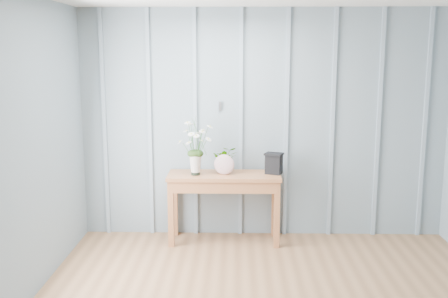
{
  "coord_description": "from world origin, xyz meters",
  "views": [
    {
      "loc": [
        -0.3,
        -3.45,
        2.04
      ],
      "look_at": [
        -0.43,
        1.94,
        1.03
      ],
      "focal_mm": 42.0,
      "sensor_mm": 36.0,
      "label": 1
    }
  ],
  "objects_px": {
    "daisy_vase": "(195,140)",
    "carved_box": "(274,163)",
    "sideboard": "(224,184)",
    "felt_disc_vessel": "(224,165)"
  },
  "relations": [
    {
      "from": "felt_disc_vessel",
      "to": "sideboard",
      "type": "bearing_deg",
      "value": 100.76
    },
    {
      "from": "felt_disc_vessel",
      "to": "daisy_vase",
      "type": "bearing_deg",
      "value": -167.98
    },
    {
      "from": "sideboard",
      "to": "felt_disc_vessel",
      "type": "xyz_separation_m",
      "value": [
        0.0,
        -0.03,
        0.22
      ]
    },
    {
      "from": "daisy_vase",
      "to": "carved_box",
      "type": "relative_size",
      "value": 2.64
    },
    {
      "from": "daisy_vase",
      "to": "carved_box",
      "type": "height_order",
      "value": "daisy_vase"
    },
    {
      "from": "sideboard",
      "to": "daisy_vase",
      "type": "relative_size",
      "value": 2.02
    },
    {
      "from": "sideboard",
      "to": "daisy_vase",
      "type": "height_order",
      "value": "daisy_vase"
    },
    {
      "from": "sideboard",
      "to": "felt_disc_vessel",
      "type": "bearing_deg",
      "value": -87.94
    },
    {
      "from": "sideboard",
      "to": "daisy_vase",
      "type": "distance_m",
      "value": 0.57
    },
    {
      "from": "daisy_vase",
      "to": "carved_box",
      "type": "bearing_deg",
      "value": 4.78
    }
  ]
}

